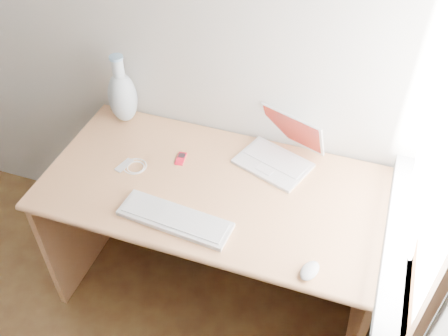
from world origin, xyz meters
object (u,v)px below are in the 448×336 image
(laptop, at_px, (276,151))
(external_keyboard, at_px, (175,219))
(desk, at_px, (221,206))
(vase, at_px, (122,95))

(laptop, relative_size, external_keyboard, 0.77)
(desk, height_order, laptop, laptop)
(desk, distance_m, external_keyboard, 0.40)
(vase, bearing_deg, desk, -19.82)
(desk, distance_m, vase, 0.69)
(laptop, distance_m, external_keyboard, 0.55)
(desk, xyz_separation_m, laptop, (0.20, 0.16, 0.27))
(desk, bearing_deg, vase, 160.18)
(desk, relative_size, vase, 4.14)
(desk, bearing_deg, external_keyboard, -103.73)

